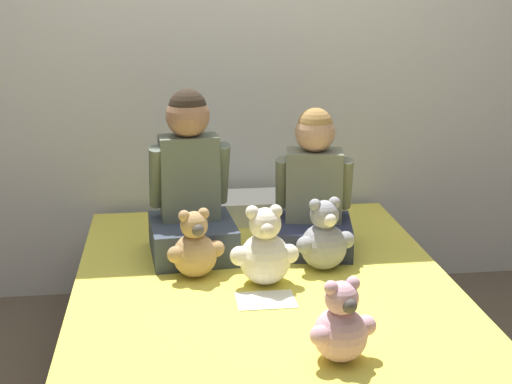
% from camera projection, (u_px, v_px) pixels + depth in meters
% --- Properties ---
extents(wall_behind_bed, '(8.00, 0.06, 2.50)m').
position_uv_depth(wall_behind_bed, '(237.00, 43.00, 3.42)').
color(wall_behind_bed, silver).
rests_on(wall_behind_bed, ground_plane).
extents(bed, '(1.45, 1.94, 0.44)m').
position_uv_depth(bed, '(266.00, 341.00, 2.73)').
color(bed, '#473828').
rests_on(bed, ground_plane).
extents(child_on_left, '(0.37, 0.38, 0.69)m').
position_uv_depth(child_on_left, '(190.00, 190.00, 2.92)').
color(child_on_left, '#384251').
rests_on(child_on_left, bed).
extents(child_on_right, '(0.37, 0.38, 0.60)m').
position_uv_depth(child_on_right, '(314.00, 192.00, 2.99)').
color(child_on_right, '#282D47').
rests_on(child_on_right, bed).
extents(teddy_bear_held_by_left_child, '(0.22, 0.17, 0.27)m').
position_uv_depth(teddy_bear_held_by_left_child, '(195.00, 248.00, 2.73)').
color(teddy_bear_held_by_left_child, tan).
rests_on(teddy_bear_held_by_left_child, bed).
extents(teddy_bear_held_by_right_child, '(0.24, 0.18, 0.29)m').
position_uv_depth(teddy_bear_held_by_right_child, '(324.00, 239.00, 2.80)').
color(teddy_bear_held_by_right_child, '#939399').
rests_on(teddy_bear_held_by_right_child, bed).
extents(teddy_bear_between_children, '(0.26, 0.20, 0.31)m').
position_uv_depth(teddy_bear_between_children, '(264.00, 251.00, 2.66)').
color(teddy_bear_between_children, silver).
rests_on(teddy_bear_between_children, bed).
extents(teddy_bear_at_foot_of_bed, '(0.21, 0.17, 0.26)m').
position_uv_depth(teddy_bear_at_foot_of_bed, '(341.00, 326.00, 2.13)').
color(teddy_bear_at_foot_of_bed, '#DBA3B2').
rests_on(teddy_bear_at_foot_of_bed, bed).
extents(pillow_at_headboard, '(0.52, 0.27, 0.11)m').
position_uv_depth(pillow_at_headboard, '(243.00, 208.00, 3.41)').
color(pillow_at_headboard, white).
rests_on(pillow_at_headboard, bed).
extents(sign_card, '(0.21, 0.15, 0.00)m').
position_uv_depth(sign_card, '(266.00, 300.00, 2.55)').
color(sign_card, white).
rests_on(sign_card, bed).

